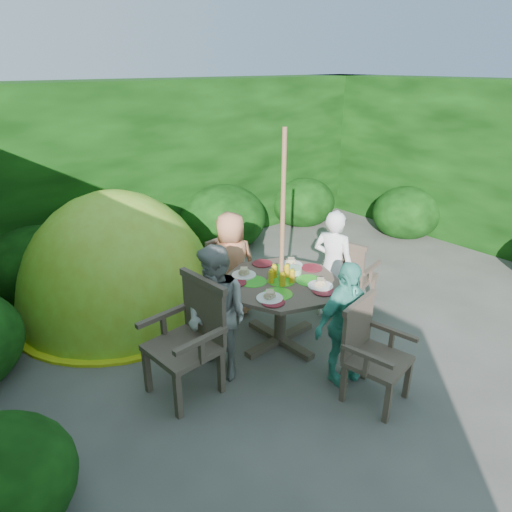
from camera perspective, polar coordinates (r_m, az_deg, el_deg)
ground at (r=4.91m, az=13.03°, el=-11.18°), size 60.00×60.00×0.00m
hedge_enclosure at (r=5.21m, az=2.80°, el=6.66°), size 9.00×9.00×2.50m
patio_table at (r=4.60m, az=3.16°, el=-4.38°), size 1.28×1.28×0.85m
parasol_pole at (r=4.39m, az=3.27°, el=1.41°), size 0.05×0.05×2.20m
garden_chair_right at (r=5.41m, az=11.59°, el=-2.14°), size 0.56×0.61×0.86m
garden_chair_left at (r=4.04m, az=-8.22°, el=-9.92°), size 0.59×0.65×1.00m
garden_chair_back at (r=5.42m, az=-5.04°, el=-1.60°), size 0.59×0.54×0.87m
garden_chair_front at (r=4.07m, az=14.15°, el=-11.42°), size 0.60×0.55×0.86m
child_right at (r=5.12m, az=9.54°, el=-1.21°), size 0.45×0.54×1.28m
child_left at (r=4.12m, az=-4.89°, el=-7.28°), size 0.62×0.72×1.28m
child_back at (r=5.13m, az=-3.13°, el=-1.16°), size 0.67×0.51×1.23m
child_front at (r=4.15m, az=10.97°, el=-8.28°), size 0.69×0.30×1.17m
dome_tent at (r=5.78m, az=-16.30°, el=-6.01°), size 2.65×2.65×2.82m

